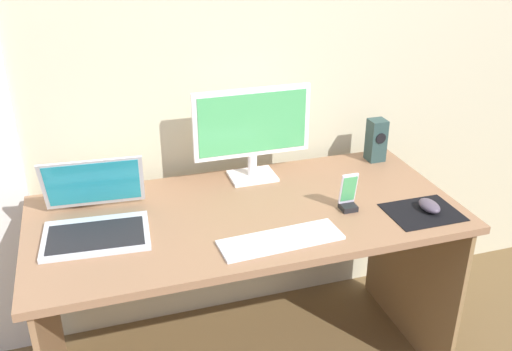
% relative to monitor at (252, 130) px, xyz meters
% --- Properties ---
extents(wall_back, '(6.00, 0.04, 2.50)m').
position_rel_monitor_xyz_m(wall_back, '(-0.10, 0.18, 0.32)').
color(wall_back, beige).
rests_on(wall_back, ground_plane).
extents(desk, '(1.51, 0.71, 0.73)m').
position_rel_monitor_xyz_m(desk, '(-0.10, -0.25, -0.35)').
color(desk, '#916849').
rests_on(desk, ground_plane).
extents(monitor, '(0.46, 0.14, 0.37)m').
position_rel_monitor_xyz_m(monitor, '(0.00, 0.00, 0.00)').
color(monitor, white).
rests_on(monitor, desk).
extents(speaker_right, '(0.07, 0.07, 0.18)m').
position_rel_monitor_xyz_m(speaker_right, '(0.55, 0.01, -0.11)').
color(speaker_right, '#294441').
rests_on(speaker_right, desk).
extents(laptop, '(0.36, 0.35, 0.23)m').
position_rel_monitor_xyz_m(laptop, '(-0.61, -0.22, -0.16)').
color(laptop, silver).
rests_on(laptop, desk).
extents(fishbowl, '(0.15, 0.15, 0.15)m').
position_rel_monitor_xyz_m(fishbowl, '(-0.66, -0.00, -0.13)').
color(fishbowl, silver).
rests_on(fishbowl, desk).
extents(keyboard_external, '(0.41, 0.15, 0.01)m').
position_rel_monitor_xyz_m(keyboard_external, '(-0.05, -0.48, -0.20)').
color(keyboard_external, white).
rests_on(keyboard_external, desk).
extents(mousepad, '(0.25, 0.20, 0.00)m').
position_rel_monitor_xyz_m(mousepad, '(0.49, -0.45, -0.20)').
color(mousepad, black).
rests_on(mousepad, desk).
extents(mouse, '(0.06, 0.10, 0.04)m').
position_rel_monitor_xyz_m(mouse, '(0.52, -0.45, -0.18)').
color(mouse, '#514555').
rests_on(mouse, mousepad).
extents(phone_in_dock, '(0.06, 0.05, 0.14)m').
position_rel_monitor_xyz_m(phone_in_dock, '(0.25, -0.35, -0.15)').
color(phone_in_dock, black).
rests_on(phone_in_dock, desk).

